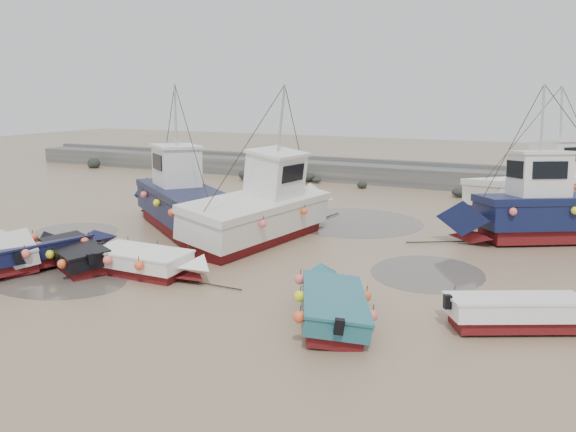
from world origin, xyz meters
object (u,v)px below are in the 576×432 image
Objects in this scene: person at (162,222)px; dinghy_2 at (330,299)px; dinghy_4 at (72,249)px; cabin_boat_1 at (264,207)px; cabin_boat_2 at (544,208)px; dinghy_0 at (15,247)px; dinghy_5 at (150,259)px; dinghy_1 at (42,251)px; dinghy_3 at (532,308)px; cabin_boat_3 at (555,187)px; cabin_boat_0 at (179,198)px.

dinghy_2 is at bearing 112.63° from person.
person is (-1.27, 6.62, -0.55)m from dinghy_4.
dinghy_2 is 8.62m from cabin_boat_1.
cabin_boat_2 is (14.76, 10.50, 0.82)m from dinghy_4.
dinghy_2 is at bearing -55.96° from dinghy_0.
dinghy_0 is at bearing -124.64° from cabin_boat_1.
dinghy_1 is at bearing -78.80° from dinghy_5.
dinghy_1 is at bearing 155.67° from dinghy_2.
cabin_boat_1 is 5.93m from person.
dinghy_4 is at bearing -116.78° from cabin_boat_1.
cabin_boat_1 is at bearing -9.98° from dinghy_4.
cabin_boat_3 is (0.35, 15.67, 0.78)m from dinghy_3.
dinghy_5 is at bearing -76.88° from cabin_boat_3.
dinghy_1 is 19.10m from cabin_boat_2.
cabin_boat_2 is 4.94× the size of person.
dinghy_2 is 0.64× the size of cabin_boat_2.
person is at bearing 111.29° from dinghy_1.
dinghy_3 is at bearing -59.60° from dinghy_4.
dinghy_0 is at bearing -86.01° from cabin_boat_3.
cabin_boat_2 is (16.82, 11.13, 0.82)m from dinghy_0.
cabin_boat_2 is (10.29, 4.53, 0.03)m from cabin_boat_1.
dinghy_2 is at bearing 82.90° from dinghy_5.
cabin_boat_0 is at bearing 17.05° from dinghy_0.
cabin_boat_1 and cabin_boat_3 have the same top height.
dinghy_1 is at bearing -110.55° from dinghy_3.
dinghy_4 is (-9.91, 0.67, 0.00)m from dinghy_2.
dinghy_3 and dinghy_4 have the same top height.
cabin_boat_0 and cabin_boat_2 have the same top height.
cabin_boat_1 is 11.24m from cabin_boat_2.
dinghy_4 reaches higher than person.
cabin_boat_2 reaches higher than dinghy_3.
dinghy_2 is at bearing -88.15° from cabin_boat_0.
dinghy_2 is 12.20m from cabin_boat_2.
dinghy_5 is (3.29, 0.18, 0.00)m from dinghy_4.
cabin_boat_2 is at bearing -22.28° from dinghy_0.
cabin_boat_0 reaches higher than dinghy_1.
dinghy_5 is at bearing -115.10° from cabin_boat_0.
person is at bearing -144.57° from dinghy_5.
dinghy_4 is at bearing -86.75° from dinghy_5.
dinghy_1 and dinghy_5 have the same top height.
dinghy_0 is at bearing 155.80° from dinghy_2.
dinghy_2 is 0.55× the size of cabin_boat_1.
dinghy_2 is at bearing 16.92° from dinghy_1.
person is at bearing -99.76° from cabin_boat_3.
dinghy_4 is 7.50m from cabin_boat_1.
dinghy_0 is 0.94× the size of dinghy_4.
cabin_boat_0 is (0.06, 6.23, 0.79)m from dinghy_4.
dinghy_2 is 1.03× the size of dinghy_4.
cabin_boat_1 is at bearing 84.05° from cabin_boat_2.
person is (-0.51, 7.23, -0.54)m from dinghy_1.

